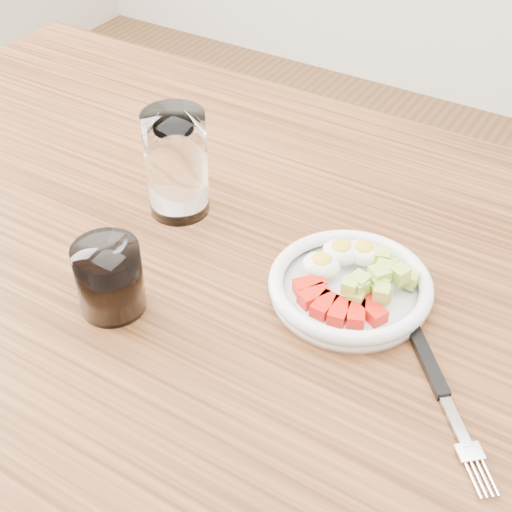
{
  "coord_description": "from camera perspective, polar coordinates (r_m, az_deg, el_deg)",
  "views": [
    {
      "loc": [
        0.32,
        -0.53,
        1.33
      ],
      "look_at": [
        -0.01,
        0.01,
        0.8
      ],
      "focal_mm": 50.0,
      "sensor_mm": 36.0,
      "label": 1
    }
  ],
  "objects": [
    {
      "name": "dining_table",
      "position": [
        0.91,
        0.21,
        -6.87
      ],
      "size": [
        1.5,
        0.9,
        0.77
      ],
      "color": "brown",
      "rests_on": "ground"
    },
    {
      "name": "bowl",
      "position": [
        0.82,
        7.57,
        -2.2
      ],
      "size": [
        0.19,
        0.19,
        0.05
      ],
      "color": "white",
      "rests_on": "dining_table"
    },
    {
      "name": "fork",
      "position": [
        0.75,
        14.22,
        -9.58
      ],
      "size": [
        0.15,
        0.17,
        0.01
      ],
      "color": "black",
      "rests_on": "dining_table"
    },
    {
      "name": "water_glass",
      "position": [
        0.91,
        -6.38,
        7.34
      ],
      "size": [
        0.08,
        0.08,
        0.14
      ],
      "primitive_type": "cylinder",
      "color": "white",
      "rests_on": "dining_table"
    },
    {
      "name": "coffee_glass",
      "position": [
        0.8,
        -11.63,
        -1.78
      ],
      "size": [
        0.07,
        0.07,
        0.08
      ],
      "color": "white",
      "rests_on": "dining_table"
    }
  ]
}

